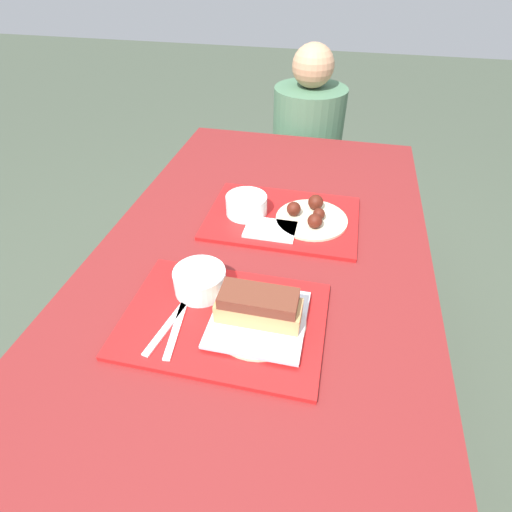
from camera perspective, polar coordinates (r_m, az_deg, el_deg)
name	(u,v)px	position (r m, az deg, el deg)	size (l,w,h in m)	color
ground_plane	(254,421)	(1.64, -0.25, -22.47)	(12.00, 12.00, 0.00)	#424C3D
picnic_table	(254,298)	(1.10, -0.35, -5.98)	(0.92, 1.83, 0.75)	maroon
picnic_bench_far	(301,190)	(2.18, 6.42, 9.42)	(0.88, 0.28, 0.42)	maroon
tray_near	(224,320)	(0.93, -4.60, -9.04)	(0.46, 0.32, 0.01)	red
tray_far	(283,218)	(1.24, 3.82, 5.46)	(0.46, 0.32, 0.01)	red
bowl_coleslaw_near	(200,280)	(0.97, -8.02, -3.38)	(0.13, 0.13, 0.06)	white
brisket_sandwich_plate	(259,312)	(0.89, 0.37, -8.03)	(0.21, 0.21, 0.09)	beige
plastic_fork_near	(167,327)	(0.92, -12.61, -9.83)	(0.05, 0.17, 0.00)	white
plastic_knife_near	(176,328)	(0.91, -11.32, -10.11)	(0.04, 0.17, 0.00)	white
bowl_coleslaw_far	(246,204)	(1.23, -1.37, 7.44)	(0.13, 0.13, 0.06)	white
wings_plate_far	(311,215)	(1.22, 7.86, 5.79)	(0.22, 0.22, 0.06)	beige
napkin_far	(270,229)	(1.17, 2.07, 3.83)	(0.15, 0.10, 0.01)	white
person_seated_across	(308,130)	(2.03, 7.40, 17.45)	(0.34, 0.34, 0.65)	#477051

